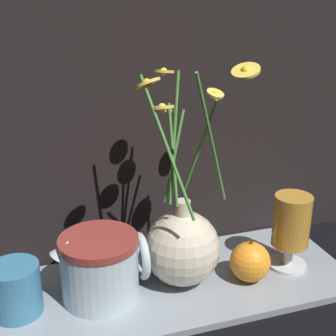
% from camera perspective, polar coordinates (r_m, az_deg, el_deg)
% --- Properties ---
extents(ground_plane, '(6.00, 6.00, 0.00)m').
position_cam_1_polar(ground_plane, '(0.83, -0.74, -14.65)').
color(ground_plane, black).
extents(shelf, '(0.66, 0.24, 0.01)m').
position_cam_1_polar(shelf, '(0.83, -0.74, -14.31)').
color(shelf, gray).
rests_on(shelf, ground_plane).
extents(vase_with_flowers, '(0.19, 0.17, 0.38)m').
position_cam_1_polar(vase_with_flowers, '(0.80, 1.85, -9.36)').
color(vase_with_flowers, beige).
rests_on(vase_with_flowers, shelf).
extents(yellow_mug, '(0.09, 0.08, 0.08)m').
position_cam_1_polar(yellow_mug, '(0.78, -18.28, -13.91)').
color(yellow_mug, teal).
rests_on(yellow_mug, shelf).
extents(ceramic_pitcher, '(0.15, 0.13, 0.12)m').
position_cam_1_polar(ceramic_pitcher, '(0.78, -8.19, -11.54)').
color(ceramic_pitcher, silver).
rests_on(ceramic_pitcher, shelf).
extents(tea_glass, '(0.07, 0.07, 0.14)m').
position_cam_1_polar(tea_glass, '(0.86, 14.80, -6.65)').
color(tea_glass, silver).
rests_on(tea_glass, shelf).
extents(orange_fruit, '(0.07, 0.07, 0.08)m').
position_cam_1_polar(orange_fruit, '(0.83, 9.97, -11.19)').
color(orange_fruit, orange).
rests_on(orange_fruit, shelf).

